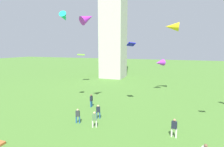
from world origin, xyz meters
TOP-DOWN VIEW (x-y plane):
  - person_0 at (-4.17, 16.54)m, footprint 0.30×0.55m
  - person_2 at (-1.00, 10.96)m, footprint 0.50×0.40m
  - person_3 at (-3.14, 11.28)m, footprint 0.49×0.34m
  - person_4 at (6.65, 11.61)m, footprint 0.54×0.35m
  - person_5 at (-1.59, 13.16)m, footprint 0.49×0.44m
  - kite_flying_2 at (-4.55, 16.53)m, footprint 2.14×2.40m
  - kite_flying_3 at (5.60, 26.72)m, footprint 2.19×1.54m
  - kite_flying_4 at (-7.65, 15.98)m, footprint 1.31×1.82m
  - kite_flying_5 at (0.83, 18.45)m, footprint 1.45×1.56m
  - kite_flying_6 at (3.69, 28.50)m, footprint 2.05×2.11m
  - kite_flying_7 at (-14.03, 31.11)m, footprint 1.96×1.71m

SIDE VIEW (x-z plane):
  - person_3 at x=-3.14m, z-range 0.11..1.71m
  - person_5 at x=-1.59m, z-range 0.11..1.75m
  - person_2 at x=-1.00m, z-range 0.11..1.79m
  - person_0 at x=-4.17m, z-range 0.12..1.89m
  - person_4 at x=6.65m, z-range 0.12..1.89m
  - kite_flying_6 at x=3.69m, z-range 4.76..6.02m
  - kite_flying_7 at x=-14.03m, z-range 6.32..6.68m
  - kite_flying_5 at x=0.83m, z-range 8.25..8.80m
  - kite_flying_3 at x=5.60m, z-range 10.68..12.28m
  - kite_flying_2 at x=-4.55m, z-range 10.91..12.74m
  - kite_flying_4 at x=-7.65m, z-range 11.31..12.84m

